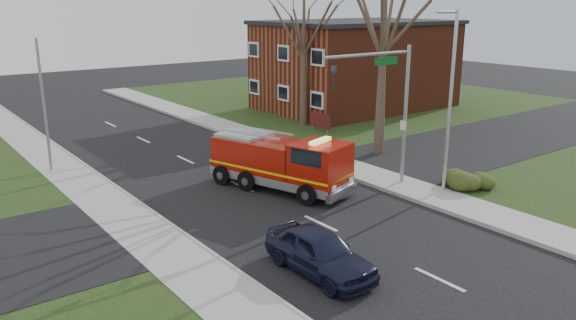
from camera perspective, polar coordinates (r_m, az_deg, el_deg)
ground at (r=23.06m, az=3.32°, el=-6.47°), size 120.00×120.00×0.00m
sidewalk_right at (r=27.22m, az=13.37°, el=-3.18°), size 2.40×80.00×0.15m
sidewalk_left at (r=19.93m, az=-10.65°, el=-10.24°), size 2.40×80.00×0.15m
cross_street_right at (r=42.42m, az=23.40°, el=2.72°), size 30.00×8.00×0.15m
brick_building at (r=47.72m, az=6.95°, el=9.59°), size 15.40×10.40×7.25m
health_center_sign at (r=38.48m, az=3.30°, el=4.01°), size 0.12×2.00×1.40m
hedge_corner at (r=28.66m, az=18.57°, el=-1.57°), size 2.80×2.00×0.90m
bare_tree_near at (r=32.28m, az=9.74°, el=13.25°), size 6.00×6.00×12.00m
bare_tree_far at (r=39.98m, az=1.62°, el=12.58°), size 5.25×5.25×10.50m
traffic_signal_mast at (r=26.35m, az=10.10°, el=6.78°), size 5.29×0.18×6.80m
streetlight_pole at (r=26.58m, az=16.12°, el=6.14°), size 1.48×0.16×8.40m
utility_pole_far at (r=31.48m, az=-23.53°, el=4.93°), size 0.14×0.14×7.00m
fire_engine at (r=26.79m, az=-0.67°, el=-0.40°), size 4.34×7.29×2.78m
parked_car_maroon at (r=18.83m, az=3.23°, el=-9.32°), size 1.78×4.39×1.49m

